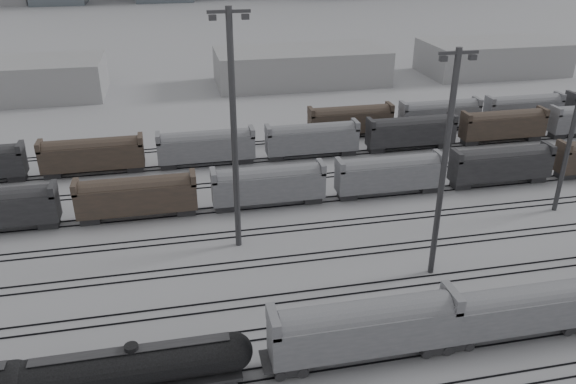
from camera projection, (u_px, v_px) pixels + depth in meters
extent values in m
plane|color=#A9AAAE|center=(434.00, 357.00, 49.08)|extent=(900.00, 900.00, 0.00)
cube|color=black|center=(452.00, 383.00, 46.15)|extent=(220.00, 0.07, 0.16)
cube|color=black|center=(433.00, 354.00, 49.30)|extent=(220.00, 0.07, 0.16)
cube|color=black|center=(426.00, 343.00, 50.57)|extent=(220.00, 0.07, 0.16)
cube|color=black|center=(410.00, 319.00, 53.72)|extent=(220.00, 0.07, 0.16)
cube|color=black|center=(404.00, 310.00, 54.99)|extent=(220.00, 0.07, 0.16)
cube|color=black|center=(391.00, 289.00, 58.14)|extent=(220.00, 0.07, 0.16)
cube|color=black|center=(386.00, 281.00, 59.41)|extent=(220.00, 0.07, 0.16)
cube|color=black|center=(368.00, 254.00, 64.33)|extent=(220.00, 0.07, 0.16)
cube|color=black|center=(364.00, 248.00, 65.60)|extent=(220.00, 0.07, 0.16)
cube|color=black|center=(350.00, 225.00, 70.52)|extent=(220.00, 0.07, 0.16)
cube|color=black|center=(347.00, 220.00, 71.79)|extent=(220.00, 0.07, 0.16)
cube|color=black|center=(334.00, 201.00, 76.71)|extent=(220.00, 0.07, 0.16)
cube|color=black|center=(332.00, 197.00, 77.98)|extent=(220.00, 0.07, 0.16)
cube|color=black|center=(320.00, 178.00, 83.78)|extent=(220.00, 0.07, 0.16)
cube|color=black|center=(317.00, 174.00, 85.05)|extent=(220.00, 0.07, 0.16)
cube|color=black|center=(307.00, 158.00, 90.85)|extent=(220.00, 0.07, 0.16)
cube|color=black|center=(305.00, 155.00, 92.12)|extent=(220.00, 0.07, 0.16)
cube|color=black|center=(296.00, 141.00, 97.93)|extent=(220.00, 0.07, 0.16)
cube|color=black|center=(294.00, 139.00, 99.19)|extent=(220.00, 0.07, 0.16)
sphere|color=black|center=(14.00, 381.00, 42.37)|extent=(3.24, 3.24, 3.24)
cube|color=black|center=(218.00, 375.00, 46.23)|extent=(2.82, 2.28, 0.76)
cube|color=black|center=(137.00, 382.00, 44.79)|extent=(16.80, 2.93, 0.27)
cylinder|color=black|center=(134.00, 365.00, 44.04)|extent=(15.72, 3.14, 3.14)
sphere|color=black|center=(28.00, 381.00, 42.58)|extent=(3.14, 3.14, 3.14)
sphere|color=black|center=(234.00, 351.00, 45.50)|extent=(3.14, 3.14, 3.14)
cylinder|color=black|center=(131.00, 348.00, 43.30)|extent=(1.08, 1.08, 0.54)
cube|color=black|center=(131.00, 349.00, 43.34)|extent=(15.18, 0.98, 0.07)
cube|color=black|center=(289.00, 365.00, 47.34)|extent=(2.81, 2.27, 0.76)
cube|color=black|center=(432.00, 343.00, 49.75)|extent=(2.81, 2.27, 0.76)
cube|color=gray|center=(364.00, 330.00, 47.45)|extent=(16.24, 3.25, 3.46)
cylinder|color=gray|center=(365.00, 318.00, 46.90)|extent=(14.72, 3.14, 3.14)
cube|color=gray|center=(273.00, 322.00, 45.08)|extent=(0.76, 3.25, 1.52)
cube|color=gray|center=(452.00, 298.00, 47.97)|extent=(0.76, 3.25, 1.52)
cone|color=black|center=(363.00, 350.00, 48.36)|extent=(2.60, 2.60, 0.97)
cube|color=black|center=(456.00, 340.00, 50.20)|extent=(2.51, 2.03, 0.68)
cube|color=black|center=(570.00, 323.00, 52.36)|extent=(2.51, 2.03, 0.68)
cube|color=gray|center=(519.00, 312.00, 50.31)|extent=(14.49, 2.90, 3.09)
cylinder|color=gray|center=(521.00, 301.00, 49.81)|extent=(13.14, 2.80, 2.80)
cube|color=gray|center=(450.00, 304.00, 48.19)|extent=(0.68, 2.90, 1.35)
cone|color=black|center=(515.00, 328.00, 51.11)|extent=(2.32, 2.32, 0.87)
cylinder|color=#3B3B3E|center=(234.00, 136.00, 60.58)|extent=(0.69, 0.69, 27.06)
cube|color=#3B3B3E|center=(229.00, 11.00, 55.01)|extent=(4.33, 0.32, 0.32)
cube|color=#3B3B3E|center=(212.00, 18.00, 54.94)|extent=(0.76, 0.54, 0.54)
cube|color=#3B3B3E|center=(245.00, 17.00, 55.55)|extent=(0.76, 0.54, 0.54)
cylinder|color=#3B3B3E|center=(444.00, 170.00, 55.95)|extent=(0.62, 0.62, 24.17)
cube|color=#3B3B3E|center=(459.00, 53.00, 50.98)|extent=(3.87, 0.29, 0.29)
cube|color=#3B3B3E|center=(443.00, 59.00, 50.91)|extent=(0.68, 0.48, 0.48)
cube|color=#3B3B3E|center=(473.00, 57.00, 51.45)|extent=(0.68, 0.48, 0.48)
cylinder|color=#3B3B3E|center=(573.00, 125.00, 69.45)|extent=(0.60, 0.60, 23.58)
cube|color=#4B3B2F|center=(137.00, 198.00, 71.34)|extent=(15.00, 3.00, 5.60)
cube|color=gray|center=(269.00, 186.00, 74.50)|extent=(15.00, 3.00, 5.60)
cube|color=gray|center=(389.00, 176.00, 77.66)|extent=(15.00, 3.00, 5.60)
cube|color=black|center=(501.00, 166.00, 80.82)|extent=(15.00, 3.00, 5.60)
cube|color=#4B3B2F|center=(93.00, 157.00, 84.19)|extent=(15.00, 3.00, 5.60)
cube|color=gray|center=(206.00, 148.00, 87.35)|extent=(15.00, 3.00, 5.60)
cube|color=gray|center=(312.00, 140.00, 90.51)|extent=(15.00, 3.00, 5.60)
cube|color=black|center=(411.00, 133.00, 93.67)|extent=(15.00, 3.00, 5.60)
cube|color=#4B3B2F|center=(503.00, 127.00, 96.83)|extent=(15.00, 3.00, 5.60)
cube|color=#4B3B2F|center=(350.00, 122.00, 99.25)|extent=(15.00, 3.00, 5.60)
cube|color=gray|center=(439.00, 116.00, 102.41)|extent=(15.00, 3.00, 5.60)
cube|color=gray|center=(523.00, 110.00, 105.57)|extent=(15.00, 3.00, 5.60)
cube|color=#98989B|center=(301.00, 66.00, 133.22)|extent=(40.00, 18.00, 8.00)
cube|color=#98989B|center=(492.00, 57.00, 142.51)|extent=(35.00, 18.00, 8.00)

